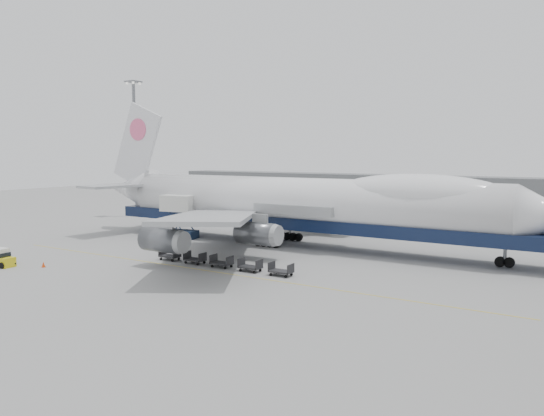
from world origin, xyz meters
The scene contains 13 objects.
ground centered at (0.00, 0.00, 0.00)m, with size 260.00×260.00×0.00m, color gray.
apron_line centered at (0.00, -6.00, 0.01)m, with size 60.00×0.15×0.01m, color gold.
hangar centered at (-10.00, 70.00, 3.50)m, with size 110.00×8.00×7.00m, color slate.
floodlight_mast centered at (-42.00, 24.00, 14.27)m, with size 2.40×2.40×25.43m.
airliner centered at (0.64, 12.00, 5.62)m, with size 67.00×55.30×19.98m.
catering_truck centered at (-17.45, 8.47, 3.45)m, with size 5.47×4.11×6.14m.
baggage_tug centered at (-20.86, -15.94, 0.86)m, with size 2.78×1.67×1.95m.
traffic_cone centered at (-16.74, -13.81, 0.28)m, with size 0.40×0.40×0.59m.
dolly_0 centered at (-7.88, -3.93, 0.53)m, with size 2.30×1.35×1.30m.
dolly_1 centered at (-4.21, -3.93, 0.53)m, with size 2.30×1.35×1.30m.
dolly_2 centered at (-0.54, -3.93, 0.53)m, with size 2.30×1.35×1.30m.
dolly_3 centered at (3.13, -3.93, 0.53)m, with size 2.30×1.35×1.30m.
dolly_4 centered at (6.80, -3.93, 0.53)m, with size 2.30×1.35×1.30m.
Camera 1 is at (33.05, -48.11, 12.15)m, focal length 35.00 mm.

